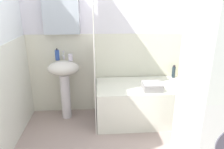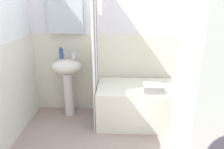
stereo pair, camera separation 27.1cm
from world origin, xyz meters
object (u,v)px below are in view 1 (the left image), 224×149
object	(u,v)px
towel_folded	(152,86)
soap_dispenser	(57,55)
conditioner_bottle	(174,72)
sink	(64,77)
toothbrush_cup	(70,57)
shampoo_bottle	(183,72)
body_wash_bottle	(189,70)
washer_dryer_stack	(222,89)
bathtub	(149,102)

from	to	relation	value
towel_folded	soap_dispenser	bearing A→B (deg)	162.75
towel_folded	conditioner_bottle	bearing A→B (deg)	44.97
sink	conditioner_bottle	world-z (taller)	sink
sink	toothbrush_cup	xyz separation A→B (m)	(0.10, 0.03, 0.28)
soap_dispenser	shampoo_bottle	xyz separation A→B (m)	(1.85, 0.04, -0.31)
shampoo_bottle	body_wash_bottle	bearing A→B (deg)	15.52
conditioner_bottle	washer_dryer_stack	bearing A→B (deg)	-89.03
conditioner_bottle	washer_dryer_stack	distance (m)	1.22
toothbrush_cup	towel_folded	distance (m)	1.18
conditioner_bottle	towel_folded	world-z (taller)	conditioner_bottle
toothbrush_cup	washer_dryer_stack	distance (m)	1.90
bathtub	towel_folded	size ratio (longest dim) A/B	6.17
sink	shampoo_bottle	world-z (taller)	sink
toothbrush_cup	shampoo_bottle	world-z (taller)	toothbrush_cup
conditioner_bottle	soap_dispenser	bearing A→B (deg)	-178.37
soap_dispenser	towel_folded	xyz separation A→B (m)	(1.26, -0.39, -0.35)
towel_folded	body_wash_bottle	bearing A→B (deg)	33.84
washer_dryer_stack	shampoo_bottle	bearing A→B (deg)	84.02
toothbrush_cup	sink	bearing A→B (deg)	-165.09
bathtub	towel_folded	world-z (taller)	towel_folded
soap_dispenser	shampoo_bottle	distance (m)	1.87
bathtub	body_wash_bottle	size ratio (longest dim) A/B	6.71
sink	towel_folded	distance (m)	1.22
shampoo_bottle	conditioner_bottle	bearing A→B (deg)	176.13
sink	shampoo_bottle	size ratio (longest dim) A/B	4.69
body_wash_bottle	washer_dryer_stack	size ratio (longest dim) A/B	0.13
sink	toothbrush_cup	bearing A→B (deg)	14.91
soap_dispenser	body_wash_bottle	bearing A→B (deg)	1.92
toothbrush_cup	bathtub	bearing A→B (deg)	-9.28
soap_dispenser	washer_dryer_stack	world-z (taller)	washer_dryer_stack
conditioner_bottle	washer_dryer_stack	world-z (taller)	washer_dryer_stack
shampoo_bottle	towel_folded	size ratio (longest dim) A/B	0.75
shampoo_bottle	washer_dryer_stack	size ratio (longest dim) A/B	0.11
sink	bathtub	world-z (taller)	sink
sink	washer_dryer_stack	distance (m)	1.98
bathtub	conditioner_bottle	world-z (taller)	conditioner_bottle
bathtub	soap_dispenser	bearing A→B (deg)	170.45
body_wash_bottle	washer_dryer_stack	world-z (taller)	washer_dryer_stack
toothbrush_cup	washer_dryer_stack	xyz separation A→B (m)	(1.54, -1.12, -0.05)
body_wash_bottle	washer_dryer_stack	distance (m)	1.26
soap_dispenser	bathtub	bearing A→B (deg)	-9.55
sink	bathtub	bearing A→B (deg)	-7.24
shampoo_bottle	washer_dryer_stack	xyz separation A→B (m)	(-0.13, -1.19, 0.23)
sink	conditioner_bottle	size ratio (longest dim) A/B	4.48
bathtub	toothbrush_cup	bearing A→B (deg)	170.72
conditioner_bottle	towel_folded	size ratio (longest dim) A/B	0.79
shampoo_bottle	washer_dryer_stack	world-z (taller)	washer_dryer_stack
toothbrush_cup	bathtub	xyz separation A→B (m)	(1.10, -0.18, -0.64)
sink	bathtub	size ratio (longest dim) A/B	0.57
washer_dryer_stack	conditioner_bottle	bearing A→B (deg)	90.97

